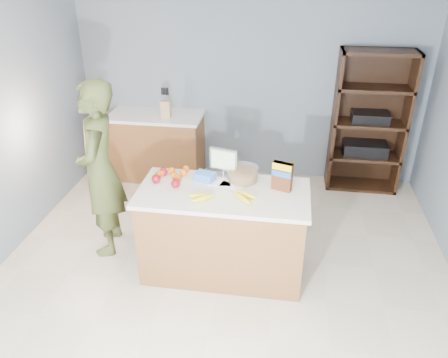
# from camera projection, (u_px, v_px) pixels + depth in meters

# --- Properties ---
(floor) EXTENTS (4.50, 5.00, 0.02)m
(floor) POSITION_uv_depth(u_px,v_px,m) (218.00, 290.00, 4.11)
(floor) COLOR beige
(floor) RESTS_ON ground
(walls) EXTENTS (4.52, 5.02, 2.51)m
(walls) POSITION_uv_depth(u_px,v_px,m) (217.00, 125.00, 3.33)
(walls) COLOR slate
(walls) RESTS_ON ground
(counter_peninsula) EXTENTS (1.56, 0.76, 0.90)m
(counter_peninsula) POSITION_uv_depth(u_px,v_px,m) (223.00, 235.00, 4.17)
(counter_peninsula) COLOR brown
(counter_peninsula) RESTS_ON ground
(back_cabinet) EXTENTS (1.24, 0.62, 0.90)m
(back_cabinet) POSITION_uv_depth(u_px,v_px,m) (158.00, 146.00, 5.98)
(back_cabinet) COLOR brown
(back_cabinet) RESTS_ON ground
(shelving_unit) EXTENTS (0.90, 0.40, 1.80)m
(shelving_unit) POSITION_uv_depth(u_px,v_px,m) (368.00, 124.00, 5.55)
(shelving_unit) COLOR black
(shelving_unit) RESTS_ON ground
(person) EXTENTS (0.57, 0.74, 1.81)m
(person) POSITION_uv_depth(u_px,v_px,m) (100.00, 170.00, 4.31)
(person) COLOR #424C23
(person) RESTS_ON ground
(knife_block) EXTENTS (0.12, 0.10, 0.31)m
(knife_block) POSITION_uv_depth(u_px,v_px,m) (166.00, 108.00, 5.62)
(knife_block) COLOR tan
(knife_block) RESTS_ON back_cabinet
(envelopes) EXTENTS (0.36, 0.17, 0.00)m
(envelopes) POSITION_uv_depth(u_px,v_px,m) (225.00, 184.00, 4.06)
(envelopes) COLOR white
(envelopes) RESTS_ON counter_peninsula
(bananas) EXTENTS (0.61, 0.27, 0.05)m
(bananas) POSITION_uv_depth(u_px,v_px,m) (223.00, 197.00, 3.81)
(bananas) COLOR yellow
(bananas) RESTS_ON counter_peninsula
(apples) EXTENTS (0.29, 0.30, 0.08)m
(apples) POSITION_uv_depth(u_px,v_px,m) (165.00, 178.00, 4.09)
(apples) COLOR maroon
(apples) RESTS_ON counter_peninsula
(oranges) EXTENTS (0.30, 0.26, 0.07)m
(oranges) POSITION_uv_depth(u_px,v_px,m) (173.00, 173.00, 4.19)
(oranges) COLOR #E95D0E
(oranges) RESTS_ON counter_peninsula
(blue_carton) EXTENTS (0.21, 0.17, 0.08)m
(blue_carton) POSITION_uv_depth(u_px,v_px,m) (205.00, 177.00, 4.12)
(blue_carton) COLOR blue
(blue_carton) RESTS_ON counter_peninsula
(salad_bowl) EXTENTS (0.30, 0.30, 0.13)m
(salad_bowl) POSITION_uv_depth(u_px,v_px,m) (243.00, 175.00, 4.11)
(salad_bowl) COLOR #267219
(salad_bowl) RESTS_ON counter_peninsula
(tv) EXTENTS (0.28, 0.12, 0.28)m
(tv) POSITION_uv_depth(u_px,v_px,m) (224.00, 161.00, 4.14)
(tv) COLOR silver
(tv) RESTS_ON counter_peninsula
(cereal_box) EXTENTS (0.19, 0.12, 0.27)m
(cereal_box) POSITION_uv_depth(u_px,v_px,m) (282.00, 174.00, 3.90)
(cereal_box) COLOR #592B14
(cereal_box) RESTS_ON counter_peninsula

